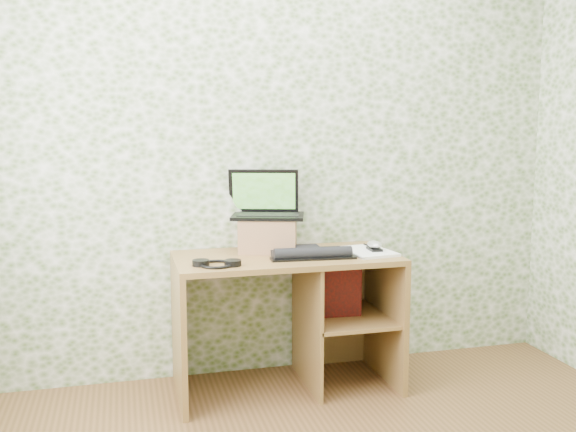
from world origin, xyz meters
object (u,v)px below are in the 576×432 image
object	(u,v)px
keyboard	(310,253)
laptop	(266,206)
desk	(298,301)
riser	(268,234)
notepad	(368,251)

from	to	relation	value
keyboard	laptop	bearing A→B (deg)	128.83
desk	keyboard	bearing A→B (deg)	-70.40
laptop	riser	bearing A→B (deg)	-73.10
laptop	notepad	xyz separation A→B (m)	(0.52, -0.23, -0.24)
riser	laptop	xyz separation A→B (m)	(-0.00, 0.04, 0.16)
desk	notepad	bearing A→B (deg)	-11.23
riser	laptop	bearing A→B (deg)	90.00
desk	riser	size ratio (longest dim) A/B	3.84
desk	laptop	xyz separation A→B (m)	(-0.14, 0.16, 0.52)
riser	notepad	size ratio (longest dim) A/B	0.95
laptop	keyboard	distance (m)	0.39
desk	keyboard	xyz separation A→B (m)	(0.04, -0.10, 0.29)
riser	notepad	distance (m)	0.56
keyboard	notepad	size ratio (longest dim) A/B	1.40
notepad	desk	bearing A→B (deg)	161.21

